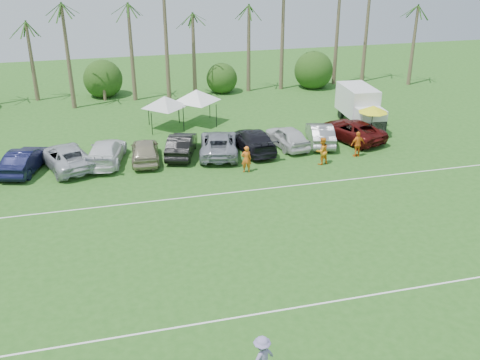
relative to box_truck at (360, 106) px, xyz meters
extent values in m
plane|color=#285B1B|center=(-15.10, -24.65, -1.68)|extent=(120.00, 120.00, 0.00)
cube|color=white|center=(-15.10, -22.65, -1.68)|extent=(80.00, 0.10, 0.01)
cube|color=white|center=(-15.10, -10.65, -1.68)|extent=(80.00, 0.10, 0.01)
cone|color=brown|center=(-27.10, 13.35, 3.32)|extent=(0.44, 0.44, 10.00)
cone|color=brown|center=(-23.10, 13.35, 3.82)|extent=(0.44, 0.44, 11.00)
cone|color=brown|center=(-19.10, 13.35, 2.32)|extent=(0.44, 0.44, 8.00)
cone|color=brown|center=(-15.10, 13.35, 2.82)|extent=(0.44, 0.44, 9.00)
cone|color=brown|center=(-11.10, 13.35, 3.32)|extent=(0.44, 0.44, 10.00)
cone|color=brown|center=(-7.10, 13.35, 3.82)|extent=(0.44, 0.44, 11.00)
cone|color=brown|center=(-2.10, 13.35, 2.32)|extent=(0.44, 0.44, 8.00)
cone|color=brown|center=(2.90, 13.35, 2.82)|extent=(0.44, 0.44, 9.00)
cone|color=brown|center=(7.90, 13.35, 3.32)|extent=(0.44, 0.44, 10.00)
cone|color=brown|center=(11.90, 13.35, 3.82)|extent=(0.44, 0.44, 11.00)
cylinder|color=brown|center=(-21.10, 14.35, -0.98)|extent=(0.30, 0.30, 1.40)
sphere|color=#1B3E11|center=(-21.10, 14.35, 0.12)|extent=(4.00, 4.00, 4.00)
cylinder|color=brown|center=(-9.10, 14.35, -0.98)|extent=(0.30, 0.30, 1.40)
sphere|color=#1B3E11|center=(-9.10, 14.35, 0.12)|extent=(4.00, 4.00, 4.00)
cylinder|color=brown|center=(0.90, 14.35, -0.98)|extent=(0.30, 0.30, 1.40)
sphere|color=#1B3E11|center=(0.90, 14.35, 0.12)|extent=(4.00, 4.00, 4.00)
imported|color=orange|center=(-12.18, -7.68, -0.74)|extent=(0.74, 0.53, 1.89)
imported|color=orange|center=(-6.63, -7.63, -0.68)|extent=(1.14, 0.99, 1.99)
imported|color=orange|center=(-3.53, -6.92, -0.72)|extent=(1.17, 0.60, 1.92)
cube|color=white|center=(0.05, 0.76, 0.27)|extent=(2.68, 4.54, 2.38)
cube|color=white|center=(-0.16, -2.28, -0.68)|extent=(2.30, 1.86, 2.00)
cube|color=black|center=(-0.21, -2.99, -0.97)|extent=(2.21, 0.44, 0.95)
cube|color=#E5590C|center=(1.25, 0.68, -0.16)|extent=(0.12, 1.52, 0.86)
cylinder|color=black|center=(-1.10, -2.02, -1.25)|extent=(0.34, 0.88, 0.86)
cylinder|color=black|center=(0.80, -2.15, -1.25)|extent=(0.34, 0.88, 0.86)
cylinder|color=black|center=(-0.82, 1.97, -1.25)|extent=(0.34, 0.88, 0.86)
cylinder|color=black|center=(1.08, 1.84, -1.25)|extent=(0.34, 0.88, 0.86)
cylinder|color=black|center=(-17.61, 1.74, -0.74)|extent=(0.06, 0.06, 1.88)
cylinder|color=black|center=(-15.00, 1.74, -0.74)|extent=(0.06, 0.06, 1.88)
cylinder|color=black|center=(-17.61, 4.35, -0.74)|extent=(0.06, 0.06, 1.88)
cylinder|color=black|center=(-15.00, 4.35, -0.74)|extent=(0.06, 0.06, 1.88)
pyramid|color=silver|center=(-16.31, 3.04, 1.13)|extent=(4.05, 4.05, 0.94)
cylinder|color=black|center=(-14.92, 2.33, -0.68)|extent=(0.06, 0.06, 2.01)
cylinder|color=black|center=(-12.11, 2.33, -0.68)|extent=(0.06, 0.06, 2.01)
cylinder|color=black|center=(-14.92, 5.14, -0.68)|extent=(0.06, 0.06, 2.01)
cylinder|color=black|center=(-12.11, 5.14, -0.68)|extent=(0.06, 0.06, 2.01)
pyramid|color=white|center=(-13.51, 3.74, 1.33)|extent=(4.34, 4.34, 1.00)
cylinder|color=black|center=(-0.57, -3.31, -0.49)|extent=(0.05, 0.05, 2.37)
cone|color=yellow|center=(-0.57, -3.31, 0.69)|extent=(2.37, 2.37, 0.54)
imported|color=#887CB0|center=(-16.57, -26.08, -0.81)|extent=(1.30, 1.07, 1.74)
imported|color=black|center=(-26.83, -3.75, -0.86)|extent=(3.07, 5.27, 1.64)
imported|color=#B4B7BE|center=(-24.12, -3.78, -0.86)|extent=(4.55, 6.47, 1.64)
imported|color=white|center=(-21.41, -3.51, -0.86)|extent=(3.39, 6.00, 1.64)
imported|color=#9C9374|center=(-18.70, -3.93, -0.86)|extent=(2.31, 4.95, 1.64)
imported|color=black|center=(-15.98, -3.44, -0.86)|extent=(3.14, 5.27, 1.64)
imported|color=gray|center=(-13.27, -3.89, -0.86)|extent=(3.92, 6.35, 1.64)
imported|color=black|center=(-10.56, -3.82, -0.86)|extent=(2.54, 5.75, 1.64)
imported|color=silver|center=(-7.85, -3.68, -0.86)|extent=(2.63, 5.05, 1.64)
imported|color=gray|center=(-5.14, -3.68, -0.86)|extent=(2.87, 5.25, 1.64)
imported|color=#4C0E0D|center=(-2.43, -3.48, -0.86)|extent=(4.56, 6.48, 1.64)
camera|label=1|loc=(-21.06, -40.30, 12.82)|focal=40.00mm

